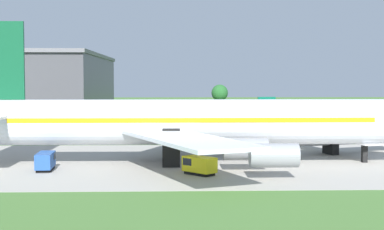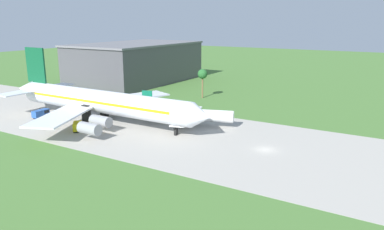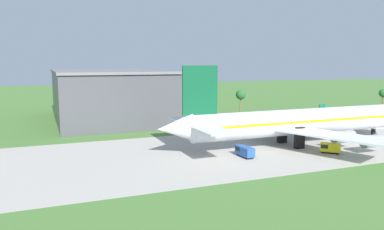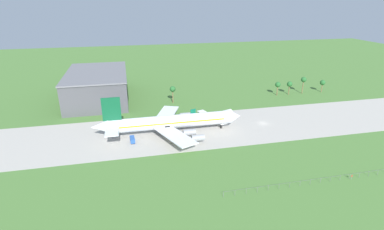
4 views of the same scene
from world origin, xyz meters
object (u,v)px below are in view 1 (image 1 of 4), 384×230
at_px(baggage_tug, 199,165).
at_px(terminal_building, 28,91).
at_px(jet_airliner, 183,122).
at_px(regional_aircraft, 330,135).
at_px(fuel_truck, 46,161).

height_order(baggage_tug, terminal_building, terminal_building).
relative_size(jet_airliner, terminal_building, 1.18).
height_order(jet_airliner, regional_aircraft, jet_airliner).
relative_size(regional_aircraft, terminal_building, 0.41).
relative_size(baggage_tug, fuel_truck, 0.88).
bearing_deg(baggage_tug, fuel_truck, 168.02).
bearing_deg(regional_aircraft, fuel_truck, -160.12).
bearing_deg(jet_airliner, fuel_truck, -162.23).
distance_m(baggage_tug, terminal_building, 82.31).
xyz_separation_m(regional_aircraft, baggage_tug, (-21.87, -19.35, -1.81)).
xyz_separation_m(baggage_tug, terminal_building, (-38.55, 72.31, 7.75)).
relative_size(regional_aircraft, fuel_truck, 4.86).
xyz_separation_m(fuel_truck, terminal_building, (-18.60, 68.08, 7.73)).
bearing_deg(baggage_tug, regional_aircraft, 41.51).
height_order(jet_airliner, baggage_tug, jet_airliner).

